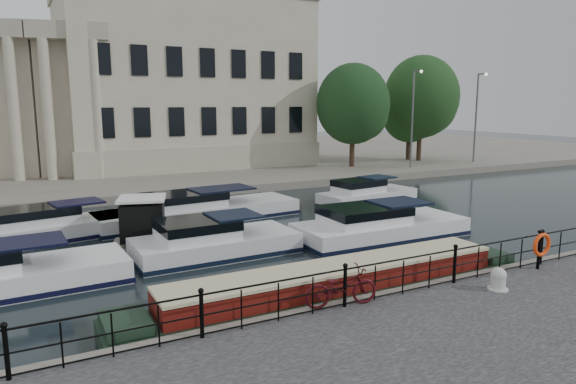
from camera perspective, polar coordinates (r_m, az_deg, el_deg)
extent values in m
plane|color=black|center=(16.26, 1.75, -11.71)|extent=(160.00, 160.00, 0.00)
cube|color=#6B665B|center=(53.00, -19.45, 3.14)|extent=(120.00, 42.00, 0.55)
cylinder|color=black|center=(11.96, -28.80, -15.49)|extent=(0.10, 0.10, 1.10)
sphere|color=black|center=(11.73, -29.05, -12.82)|extent=(0.14, 0.14, 0.14)
cylinder|color=black|center=(12.44, -9.57, -13.37)|extent=(0.10, 0.10, 1.10)
sphere|color=black|center=(12.22, -9.65, -10.78)|extent=(0.14, 0.14, 0.14)
cylinder|color=black|center=(14.08, 6.34, -10.46)|extent=(0.10, 0.10, 1.10)
sphere|color=black|center=(13.88, 6.39, -8.14)|extent=(0.14, 0.14, 0.14)
cylinder|color=black|center=(16.55, 18.02, -7.78)|extent=(0.10, 0.10, 1.10)
sphere|color=black|center=(16.38, 18.14, -5.77)|extent=(0.14, 0.14, 0.14)
cylinder|color=black|center=(19.53, 26.31, -5.64)|extent=(0.10, 0.10, 1.10)
sphere|color=black|center=(19.39, 26.45, -3.93)|extent=(0.14, 0.14, 0.14)
cylinder|color=black|center=(13.92, 6.38, -8.53)|extent=(24.00, 0.05, 0.05)
cylinder|color=black|center=(14.08, 6.34, -10.46)|extent=(24.00, 0.04, 0.04)
cylinder|color=black|center=(14.25, 6.31, -12.24)|extent=(24.00, 0.04, 0.04)
cube|color=#ADA38C|center=(48.10, -11.65, 11.55)|extent=(20.00, 14.00, 14.00)
cube|color=#9E937F|center=(48.28, -11.41, 4.42)|extent=(20.30, 14.30, 2.00)
cube|color=#ADA38C|center=(42.38, -22.39, 9.24)|extent=(5.73, 4.06, 11.00)
cube|color=#9E937F|center=(40.70, -23.22, 16.12)|extent=(5.62, 2.73, 1.20)
cylinder|color=#ADA38C|center=(39.66, -20.41, 8.50)|extent=(0.70, 0.70, 9.80)
cylinder|color=#ADA38C|center=(40.08, -25.13, 8.20)|extent=(0.70, 0.70, 9.80)
cube|color=#ADA38C|center=(43.61, -29.14, 8.74)|extent=(5.90, 4.56, 11.00)
cylinder|color=#ADA38C|center=(40.64, -28.16, 7.98)|extent=(0.70, 0.70, 9.80)
cylinder|color=#59595B|center=(44.74, 13.64, 7.77)|extent=(0.16, 0.16, 8.00)
sphere|color=#FFF2CC|center=(44.16, 14.59, 12.84)|extent=(0.24, 0.24, 0.24)
cylinder|color=#59595B|center=(50.71, 20.15, 7.67)|extent=(0.16, 0.16, 8.00)
sphere|color=#FFF2CC|center=(50.18, 21.15, 12.11)|extent=(0.24, 0.24, 0.24)
imported|color=#3F0B10|center=(14.11, 5.91, -10.46)|extent=(2.15, 1.08, 1.08)
cylinder|color=#B7B6B2|center=(16.52, 22.30, -9.26)|extent=(0.43, 0.43, 0.45)
sphere|color=#B7B6B2|center=(16.45, 22.36, -8.52)|extent=(0.45, 0.45, 0.45)
cylinder|color=#B7B6B2|center=(16.58, 22.26, -9.93)|extent=(0.60, 0.60, 0.04)
cylinder|color=black|center=(18.92, 26.13, -5.84)|extent=(0.11, 0.11, 1.27)
cube|color=black|center=(18.77, 26.27, -3.98)|extent=(0.13, 0.13, 0.08)
torus|color=#FF400D|center=(18.83, 26.37, -5.27)|extent=(0.80, 0.13, 0.80)
cube|color=black|center=(15.97, 5.55, -11.78)|extent=(13.74, 1.83, 0.82)
cube|color=#5B120D|center=(15.74, 5.59, -9.58)|extent=(10.99, 1.56, 0.64)
cube|color=beige|center=(15.61, 5.62, -8.20)|extent=(10.99, 1.61, 0.09)
cube|color=#6B665B|center=(22.67, -15.70, -5.67)|extent=(3.10, 2.81, 0.22)
cube|color=black|center=(22.42, -15.82, -3.08)|extent=(2.15, 2.15, 1.55)
cube|color=white|center=(22.23, -15.94, -0.69)|extent=(2.36, 2.36, 0.10)
cube|color=black|center=(18.66, -27.38, -4.99)|extent=(2.58, 1.99, 0.08)
cube|color=silver|center=(20.73, -7.98, -6.41)|extent=(6.48, 2.90, 1.20)
cube|color=black|center=(20.75, -7.97, -6.62)|extent=(6.55, 2.93, 0.18)
cube|color=silver|center=(20.26, -10.07, -4.36)|extent=(2.94, 2.32, 0.90)
cube|color=black|center=(20.67, -6.07, -2.55)|extent=(1.97, 1.97, 0.08)
cube|color=white|center=(23.46, 10.30, -4.55)|extent=(7.90, 3.02, 1.20)
cube|color=black|center=(23.48, 10.29, -4.74)|extent=(7.98, 3.05, 0.18)
cube|color=white|center=(22.72, 8.46, -2.77)|extent=(3.57, 2.45, 0.90)
cube|color=black|center=(23.74, 12.21, -1.10)|extent=(2.38, 2.08, 0.08)
cube|color=silver|center=(25.14, -24.07, -4.29)|extent=(7.37, 3.55, 1.20)
cube|color=black|center=(25.16, -24.06, -4.47)|extent=(7.44, 3.58, 0.18)
cube|color=silver|center=(24.78, -26.11, -2.62)|extent=(3.47, 2.45, 0.90)
cube|color=black|center=(25.07, -22.41, -1.06)|extent=(2.38, 1.98, 0.08)
cube|color=silver|center=(26.85, -9.76, -2.70)|extent=(10.66, 3.78, 1.20)
cube|color=black|center=(26.87, -9.76, -2.86)|extent=(10.77, 3.81, 0.18)
cube|color=silver|center=(26.23, -12.34, -1.19)|extent=(4.89, 2.76, 0.90)
cube|color=black|center=(27.10, -7.41, 0.39)|extent=(3.30, 2.28, 0.08)
cube|color=silver|center=(31.13, 8.83, -0.94)|extent=(6.48, 3.06, 1.20)
cube|color=black|center=(31.15, 8.83, -1.08)|extent=(6.55, 3.09, 0.18)
cube|color=silver|center=(30.48, 7.86, 0.48)|extent=(3.03, 2.20, 0.90)
cube|color=black|center=(31.44, 9.88, 1.63)|extent=(2.06, 1.81, 0.08)
cylinder|color=black|center=(44.71, 7.13, 4.68)|extent=(0.44, 0.44, 2.87)
ellipsoid|color=black|center=(44.53, 7.24, 9.68)|extent=(6.24, 6.24, 6.90)
sphere|color=black|center=(44.56, 8.15, 8.61)|extent=(4.60, 4.60, 4.60)
cylinder|color=black|center=(51.10, 13.22, 4.93)|extent=(0.44, 0.44, 2.51)
ellipsoid|color=#143F14|center=(50.93, 13.38, 8.74)|extent=(5.44, 5.44, 6.02)
sphere|color=#143F14|center=(51.04, 14.15, 7.91)|extent=(4.01, 4.01, 4.01)
cylinder|color=black|center=(50.51, 14.36, 5.23)|extent=(0.44, 0.44, 3.22)
ellipsoid|color=#153912|center=(50.37, 14.58, 10.19)|extent=(6.99, 6.99, 7.72)
sphere|color=#153912|center=(50.48, 15.35, 9.11)|extent=(5.15, 5.15, 5.15)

